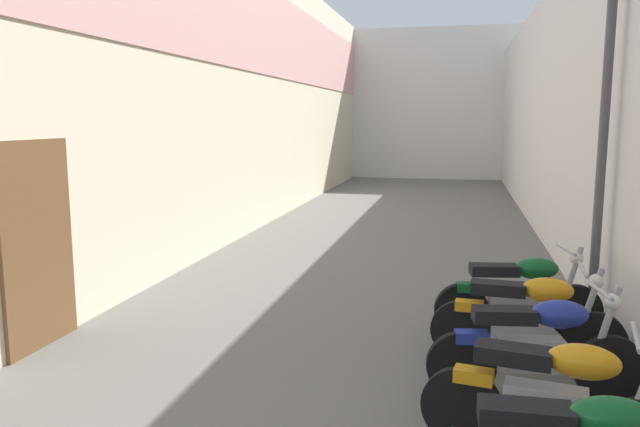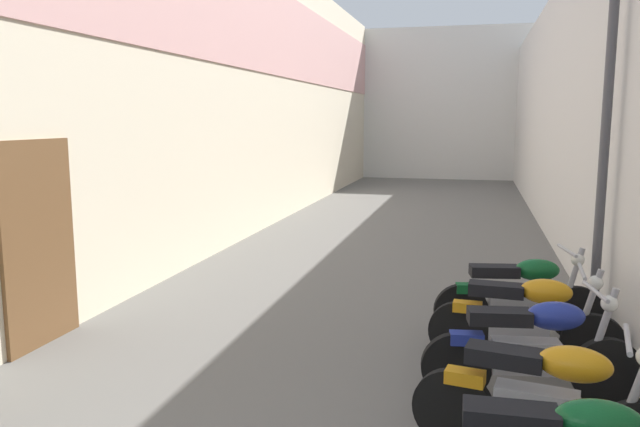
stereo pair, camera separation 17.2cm
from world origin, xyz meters
TOP-DOWN VIEW (x-y plane):
  - ground_plane at (0.00, 10.65)m, footprint 41.31×41.31m
  - building_left at (-3.17, 12.59)m, footprint 0.45×25.31m
  - building_right at (3.18, 12.65)m, footprint 0.45×25.31m
  - building_far_end at (0.00, 26.31)m, footprint 8.95×2.00m
  - motorcycle_fifth at (2.04, 4.38)m, footprint 1.84×0.58m
  - motorcycle_sixth at (2.04, 5.38)m, footprint 1.84×0.58m
  - motorcycle_seventh at (2.04, 6.18)m, footprint 1.85×0.58m
  - motorcycle_eighth at (2.04, 7.01)m, footprint 1.83×0.58m
  - street_lamp at (2.73, 7.21)m, footprint 0.79×0.18m

SIDE VIEW (x-z plane):
  - ground_plane at x=0.00m, z-range 0.00..0.00m
  - motorcycle_fifth at x=2.04m, z-range -0.02..1.02m
  - motorcycle_sixth at x=2.04m, z-range -0.02..1.02m
  - motorcycle_seventh at x=2.04m, z-range -0.02..1.02m
  - motorcycle_eighth at x=2.04m, z-range -0.02..1.02m
  - street_lamp at x=2.73m, z-range 0.39..4.63m
  - building_right at x=3.18m, z-range 0.00..5.05m
  - building_far_end at x=0.00m, z-range 0.00..5.97m
  - building_left at x=-3.17m, z-range 0.03..6.07m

